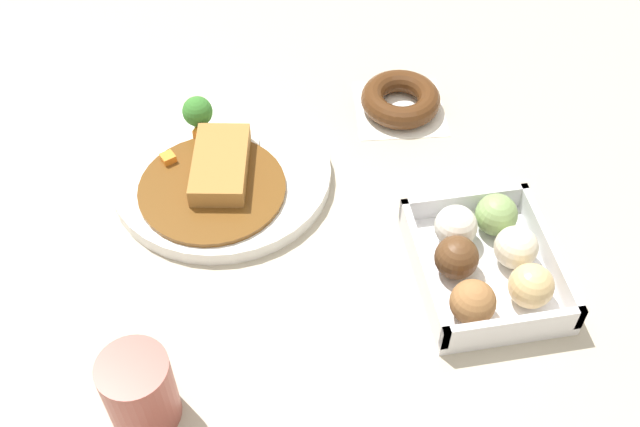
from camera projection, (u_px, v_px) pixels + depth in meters
name	position (u px, v px, depth m)	size (l,w,h in m)	color
ground_plane	(303.00, 206.00, 0.91)	(1.60, 1.60, 0.00)	#B2A893
curry_plate	(220.00, 172.00, 0.93)	(0.26, 0.26, 0.07)	white
donut_box	(486.00, 261.00, 0.82)	(0.18, 0.15, 0.06)	white
chocolate_ring_donut	(401.00, 100.00, 1.01)	(0.13, 0.13, 0.03)	white
coffee_mug	(140.00, 391.00, 0.70)	(0.07, 0.07, 0.09)	#9E4C42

